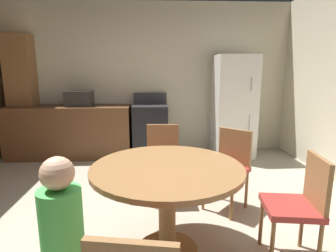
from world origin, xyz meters
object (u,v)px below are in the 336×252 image
dining_table (167,184)px  person_child (64,250)px  chair_northeast (229,164)px  chair_east (300,202)px  chair_north (163,157)px  refrigerator (233,106)px  microwave (79,98)px  oven_range (150,130)px

dining_table → person_child: person_child is taller
chair_northeast → chair_east: (0.31, -0.90, 0.00)m
chair_north → chair_east: size_ratio=1.00×
refrigerator → dining_table: size_ratio=1.45×
microwave → person_child: microwave is taller
refrigerator → chair_northeast: bearing=-107.0°
refrigerator → chair_east: 2.86m
chair_north → refrigerator: bearing=141.6°
refrigerator → person_child: size_ratio=1.61×
chair_northeast → refrigerator: bearing=-153.4°
dining_table → chair_north: 1.05m
refrigerator → chair_northeast: refrigerator is taller
oven_range → chair_north: (0.16, -1.68, 0.03)m
refrigerator → chair_east: (-0.27, -2.82, -0.38)m
microwave → dining_table: 3.08m
chair_east → dining_table: bearing=0.0°
oven_range → chair_northeast: 2.16m
refrigerator → person_child: refrigerator is taller
dining_table → chair_east: size_ratio=1.40×
oven_range → microwave: size_ratio=2.50×
refrigerator → oven_range: bearing=177.9°
microwave → chair_east: 3.78m
oven_range → chair_northeast: (0.88, -1.97, 0.03)m
microwave → chair_east: size_ratio=0.51×
oven_range → chair_northeast: size_ratio=1.26×
chair_north → person_child: bearing=-17.9°
chair_north → person_child: 1.90m
chair_east → refrigerator: bearing=-87.4°
oven_range → person_child: 3.51m
oven_range → microwave: bearing=-179.8°
refrigerator → chair_north: (-1.30, -1.63, -0.38)m
dining_table → chair_northeast: 1.05m
refrigerator → chair_east: refrigerator is taller
oven_range → chair_north: oven_range is taller
person_child → chair_north: bearing=19.5°
chair_northeast → chair_east: size_ratio=1.00×
oven_range → person_child: size_ratio=1.01×
oven_range → refrigerator: size_ratio=0.62×
oven_range → dining_table: 2.73m
oven_range → chair_east: bearing=-67.5°
oven_range → refrigerator: (1.46, -0.05, 0.41)m
refrigerator → dining_table: (-1.30, -2.67, -0.28)m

